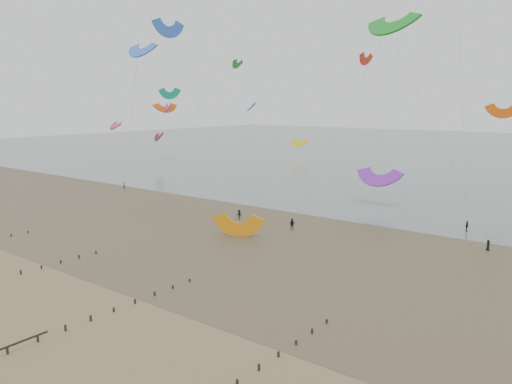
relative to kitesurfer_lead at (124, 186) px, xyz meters
The scene contains 6 objects.
ground 71.02m from the kitesurfer_lead, 41.67° to the right, with size 500.00×500.00×0.00m, color brown.
sea_and_shore 50.62m from the kitesurfer_lead, 14.66° to the right, with size 500.00×665.00×0.03m.
kitesurfer_lead is the anchor object (origin of this frame).
kitesurfers 79.75m from the kitesurfer_lead, ahead, with size 79.01×19.87×1.83m.
grounded_kite 51.21m from the kitesurfer_lead, 18.41° to the right, with size 6.99×3.66×5.33m, color orange, non-canonical shape.
kites_airborne 56.63m from the kitesurfer_lead, 49.20° to the left, with size 255.78×107.71×41.04m.
Camera 1 is at (43.38, -26.78, 20.39)m, focal length 35.00 mm.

